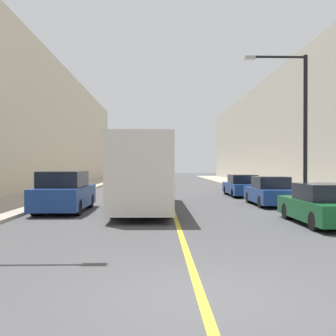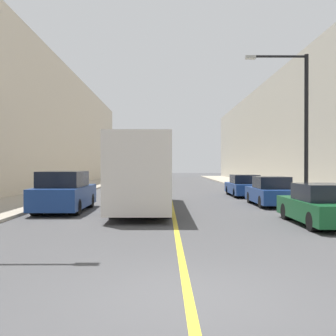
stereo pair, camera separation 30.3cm
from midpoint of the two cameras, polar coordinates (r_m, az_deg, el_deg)
The scene contains 12 objects.
ground_plane at distance 6.52m, azimuth 3.46°, elevation -18.21°, with size 200.00×200.00×0.00m, color #474749.
sidewalk_left at distance 37.00m, azimuth -13.27°, elevation -2.73°, with size 3.74×72.00×0.13m, color #A89E8C.
sidewalk_right at distance 37.23m, azimuth 12.03°, elevation -2.71°, with size 3.74×72.00×0.13m, color #A89E8C.
building_row_left at distance 38.13m, azimuth -19.03°, elevation 6.21°, with size 4.00×72.00×11.91m, color beige.
building_row_right at distance 38.40m, azimuth 17.70°, elevation 5.31°, with size 4.00×72.00×10.76m, color #B7B2A3.
road_center_line at distance 36.22m, azimuth -0.58°, elevation -2.89°, with size 0.16×72.00×0.01m, color gold.
bus at distance 18.76m, azimuth -3.92°, elevation -0.55°, with size 2.45×10.57×3.32m.
parked_suv_left at distance 18.29m, azimuth -15.26°, elevation -3.49°, with size 2.01×4.81×1.81m.
car_right_near at distance 14.74m, azimuth 20.95°, elevation -5.18°, with size 1.80×4.38×1.44m.
car_right_mid at distance 20.96m, azimuth 14.14°, elevation -3.45°, with size 1.76×4.23×1.50m.
car_right_far at distance 26.86m, azimuth 10.37°, elevation -2.64°, with size 1.87×4.66×1.45m.
street_lamp_right at distance 20.41m, azimuth 18.12°, elevation 6.91°, with size 3.09×0.24×7.36m.
Camera 1 is at (-0.68, -6.15, 2.08)m, focal length 42.00 mm.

